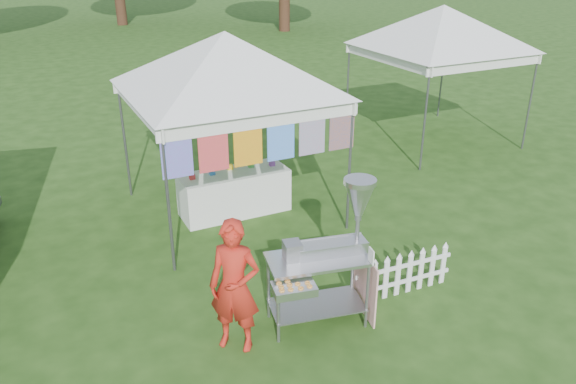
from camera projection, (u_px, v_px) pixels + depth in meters
ground at (337, 324)px, 6.77m from camera, size 120.00×120.00×0.00m
canopy_main at (225, 32)px, 8.41m from camera, size 4.24×4.24×3.45m
canopy_right at (444, 5)px, 11.86m from camera, size 4.24×4.24×3.45m
donut_cart at (334, 243)px, 6.43m from camera, size 1.42×0.88×1.81m
vendor at (235, 287)px, 6.12m from camera, size 0.68×0.66×1.58m
picket_fence at (404, 275)px, 7.26m from camera, size 1.44×0.09×0.56m
display_table at (234, 192)px, 9.43m from camera, size 1.80×0.70×0.73m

